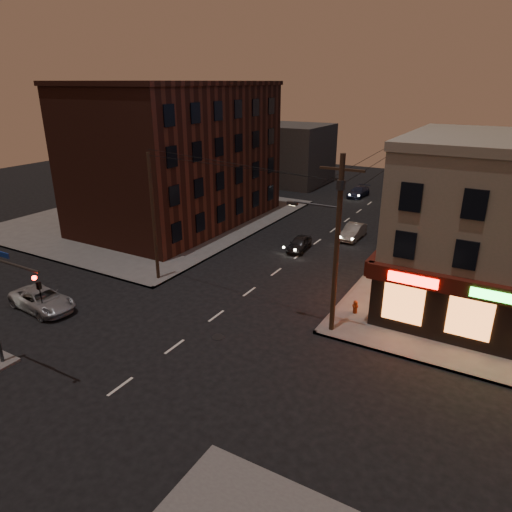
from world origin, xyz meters
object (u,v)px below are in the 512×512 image
Objects in this scene: fire_hydrant at (355,306)px; sedan_near at (299,244)px; suv_cross at (42,300)px; sedan_far at (358,192)px; sedan_mid at (353,232)px.

sedan_near is at bearing 131.53° from fire_hydrant.
suv_cross is at bearing -123.28° from sedan_near.
sedan_far is (7.76, 39.21, -0.04)m from suv_cross.
suv_cross is 20.28m from sedan_near.
sedan_near is 11.83m from fire_hydrant.
sedan_mid reaches higher than fire_hydrant.
sedan_near is 0.81× the size of sedan_far.
sedan_far reaches higher than fire_hydrant.
sedan_mid is at bearing 55.18° from sedan_near.
sedan_near is at bearing -81.34° from sedan_far.
sedan_near reaches higher than fire_hydrant.
fire_hydrant is at bearing -53.82° from sedan_near.
suv_cross is 1.37× the size of sedan_near.
sedan_far is 5.10× the size of fire_hydrant.
sedan_far reaches higher than sedan_near.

